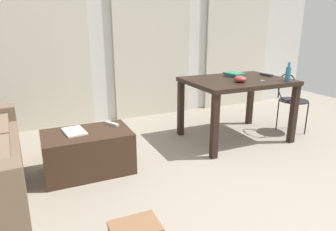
# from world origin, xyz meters

# --- Properties ---
(ground_plane) EXTENTS (7.48, 7.48, 0.00)m
(ground_plane) POSITION_xyz_m (0.00, 1.16, 0.00)
(ground_plane) COLOR gray
(wall_back) EXTENTS (6.21, 0.10, 2.52)m
(wall_back) POSITION_xyz_m (0.00, 3.12, 1.26)
(wall_back) COLOR silver
(wall_back) RESTS_ON ground
(curtains) EXTENTS (4.41, 0.03, 2.24)m
(curtains) POSITION_xyz_m (0.00, 3.03, 1.12)
(curtains) COLOR beige
(curtains) RESTS_ON ground
(coffee_table) EXTENTS (0.84, 0.53, 0.41)m
(coffee_table) POSITION_xyz_m (-1.33, 1.47, 0.21)
(coffee_table) COLOR #382619
(coffee_table) RESTS_ON ground
(craft_table) EXTENTS (1.24, 0.91, 0.78)m
(craft_table) POSITION_xyz_m (0.55, 1.62, 0.67)
(craft_table) COLOR black
(craft_table) RESTS_ON ground
(wire_chair) EXTENTS (0.37, 0.39, 0.81)m
(wire_chair) POSITION_xyz_m (1.34, 1.50, 0.51)
(wire_chair) COLOR black
(wire_chair) RESTS_ON ground
(bottle_near) EXTENTS (0.06, 0.06, 0.22)m
(bottle_near) POSITION_xyz_m (0.99, 1.25, 0.87)
(bottle_near) COLOR teal
(bottle_near) RESTS_ON craft_table
(bowl) EXTENTS (0.15, 0.15, 0.07)m
(bowl) POSITION_xyz_m (0.45, 1.43, 0.81)
(bowl) COLOR #9E3833
(bowl) RESTS_ON craft_table
(book_stack) EXTENTS (0.23, 0.27, 0.05)m
(book_stack) POSITION_xyz_m (0.65, 1.81, 0.80)
(book_stack) COLOR #33519E
(book_stack) RESTS_ON craft_table
(tv_remote_on_table) EXTENTS (0.07, 0.19, 0.02)m
(tv_remote_on_table) POSITION_xyz_m (1.05, 1.67, 0.79)
(tv_remote_on_table) COLOR #232326
(tv_remote_on_table) RESTS_ON craft_table
(scissors) EXTENTS (0.09, 0.08, 0.00)m
(scissors) POSITION_xyz_m (0.73, 1.39, 0.78)
(scissors) COLOR #9EA0A5
(scissors) RESTS_ON craft_table
(tv_remote_primary) EXTENTS (0.12, 0.17, 0.02)m
(tv_remote_primary) POSITION_xyz_m (-1.05, 1.58, 0.43)
(tv_remote_primary) COLOR #B7B7B2
(tv_remote_primary) RESTS_ON coffee_table
(magazine) EXTENTS (0.22, 0.31, 0.01)m
(magazine) POSITION_xyz_m (-1.44, 1.52, 0.42)
(magazine) COLOR silver
(magazine) RESTS_ON coffee_table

